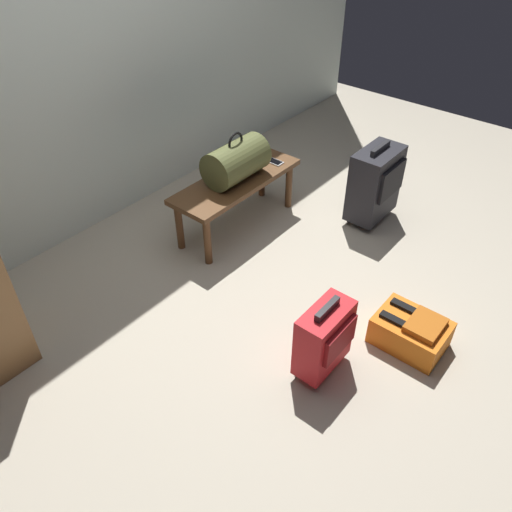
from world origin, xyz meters
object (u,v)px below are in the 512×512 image
duffel_bag_olive (236,161)px  bench (237,186)px  suitcase_small_red (324,338)px  suitcase_upright_charcoal (375,183)px  backpack_orange (411,332)px  cell_phone (273,161)px

duffel_bag_olive → bench: bearing=180.0°
suitcase_small_red → suitcase_upright_charcoal: bearing=19.7°
duffel_bag_olive → suitcase_upright_charcoal: bearing=-45.5°
suitcase_upright_charcoal → backpack_orange: size_ratio=1.56×
duffel_bag_olive → cell_phone: 0.37m
bench → cell_phone: 0.36m
bench → backpack_orange: (-0.25, -1.47, -0.24)m
bench → suitcase_upright_charcoal: 0.98m
bench → suitcase_upright_charcoal: bearing=-45.5°
cell_phone → backpack_orange: bearing=-112.7°
bench → duffel_bag_olive: duffel_bag_olive is taller
bench → suitcase_small_red: bearing=-120.4°
bench → cell_phone: bearing=-8.2°
cell_phone → duffel_bag_olive: bearing=171.7°
cell_phone → suitcase_small_red: (-1.05, -1.15, -0.16)m
suitcase_small_red → bench: bearing=59.6°
duffel_bag_olive → suitcase_small_red: duffel_bag_olive is taller
duffel_bag_olive → suitcase_upright_charcoal: (0.69, -0.70, -0.22)m
bench → backpack_orange: bearing=-99.6°
bench → backpack_orange: bench is taller
duffel_bag_olive → backpack_orange: bearing=-99.6°
bench → suitcase_upright_charcoal: (0.69, -0.70, -0.03)m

